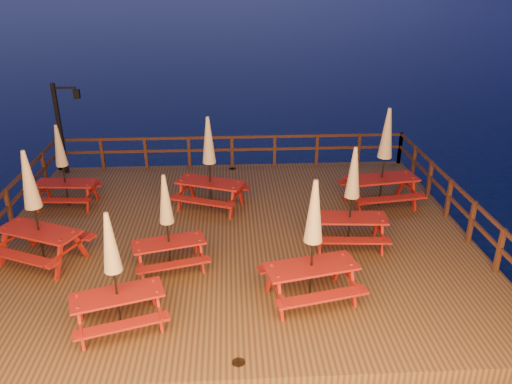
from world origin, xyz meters
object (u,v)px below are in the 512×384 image
picnic_table_2 (62,165)px  picnic_table_0 (167,222)px  picnic_table_1 (209,162)px  lamp_post (63,121)px

picnic_table_2 → picnic_table_0: bearing=-42.6°
picnic_table_1 → picnic_table_2: (-4.11, 0.36, -0.14)m
lamp_post → picnic_table_2: 2.71m
lamp_post → picnic_table_1: (4.75, -2.94, -0.41)m
lamp_post → picnic_table_1: lamp_post is taller
picnic_table_1 → picnic_table_2: bearing=-163.5°
picnic_table_0 → picnic_table_2: bearing=118.3°
picnic_table_1 → picnic_table_2: picnic_table_1 is taller
picnic_table_0 → picnic_table_1: (0.84, 3.12, 0.20)m
picnic_table_0 → picnic_table_1: bearing=60.1°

